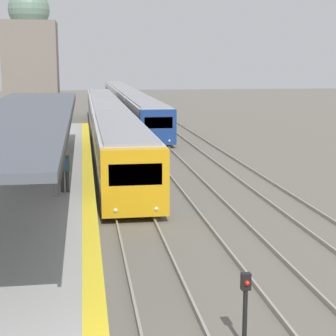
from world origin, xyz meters
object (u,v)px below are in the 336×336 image
object	(u,v)px
person_on_platform	(64,167)
train_far	(126,99)
signal_post_near	(245,301)
train_near	(108,119)

from	to	relation	value
person_on_platform	train_far	size ratio (longest dim) A/B	0.03
person_on_platform	signal_post_near	xyz separation A→B (m)	(4.04, -11.04, -0.93)
train_far	signal_post_near	bearing A→B (deg)	-91.87
person_on_platform	train_near	size ratio (longest dim) A/B	0.04
person_on_platform	train_near	world-z (taller)	train_near
train_near	train_far	xyz separation A→B (m)	(3.32, 25.19, -0.04)
signal_post_near	train_near	bearing A→B (deg)	92.44
train_far	train_near	bearing A→B (deg)	-97.51
train_far	signal_post_near	world-z (taller)	train_far
train_near	train_far	bearing A→B (deg)	82.49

